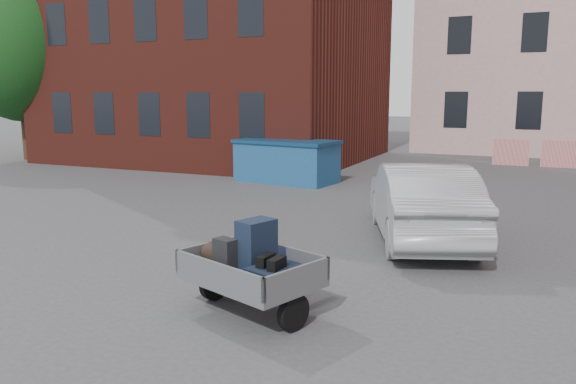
% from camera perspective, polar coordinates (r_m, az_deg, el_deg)
% --- Properties ---
extents(ground, '(120.00, 120.00, 0.00)m').
position_cam_1_polar(ground, '(9.07, 1.25, -7.40)').
color(ground, '#38383A').
rests_on(ground, ground).
extents(far_building, '(6.00, 6.00, 8.00)m').
position_cam_1_polar(far_building, '(38.02, -14.37, 11.61)').
color(far_building, maroon).
rests_on(far_building, ground).
extents(tree, '(5.28, 5.28, 8.30)m').
position_cam_1_polar(tree, '(25.85, -25.62, 14.49)').
color(tree, '#3D2B1C').
rests_on(tree, ground).
extents(barriers, '(4.70, 0.18, 1.00)m').
position_cam_1_polar(barriers, '(23.12, 25.91, 3.49)').
color(barriers, red).
rests_on(barriers, ground).
extents(trailer, '(1.88, 1.98, 1.20)m').
position_cam_1_polar(trailer, '(6.97, -3.86, -7.59)').
color(trailer, black).
rests_on(trailer, ground).
extents(dumpster, '(3.31, 2.05, 1.30)m').
position_cam_1_polar(dumpster, '(17.39, -0.15, 3.19)').
color(dumpster, '#1C5188').
rests_on(dumpster, ground).
extents(silver_car, '(2.97, 4.67, 1.45)m').
position_cam_1_polar(silver_car, '(10.75, 13.36, -0.93)').
color(silver_car, '#A1A3A8').
rests_on(silver_car, ground).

